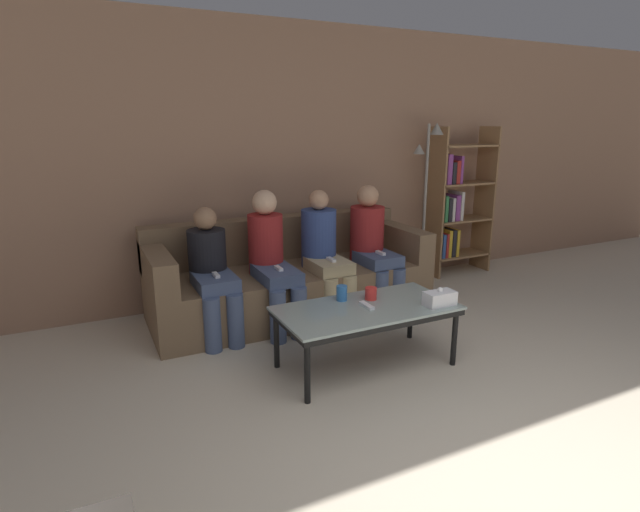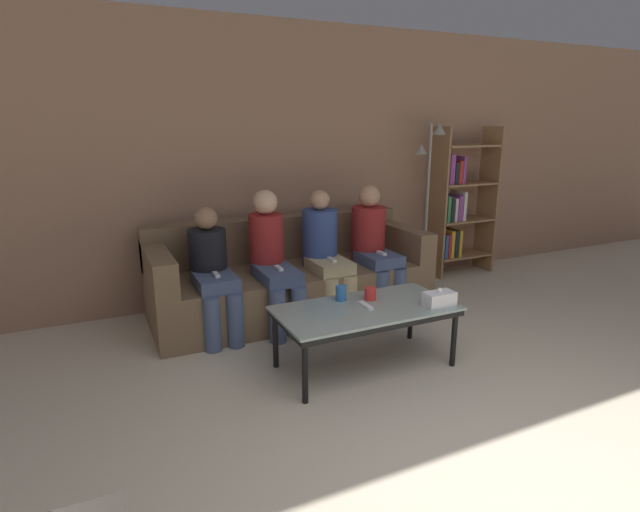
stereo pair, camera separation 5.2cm
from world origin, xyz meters
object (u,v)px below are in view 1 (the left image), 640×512
Objects in this scene: game_remote at (367,305)px; seated_person_mid_right at (324,251)px; cup_near_right at (342,293)px; seated_person_left_end at (212,270)px; bookshelf at (454,205)px; couch at (289,279)px; seated_person_mid_left at (271,257)px; cup_near_left at (371,293)px; tissue_box at (440,298)px; coffee_table at (366,312)px; seated_person_right_end at (372,243)px; standing_lamp at (427,187)px.

seated_person_mid_right reaches higher than game_remote.
seated_person_left_end reaches higher than cup_near_right.
bookshelf is at bearing 32.17° from cup_near_right.
couch is 1.25m from game_remote.
bookshelf reaches higher than couch.
bookshelf is at bearing 8.26° from couch.
cup_near_right is at bearing -74.25° from seated_person_mid_left.
couch is 2.15× the size of seated_person_mid_left.
seated_person_mid_left is (-0.43, 0.89, 0.11)m from cup_near_left.
tissue_box is 0.21× the size of seated_person_left_end.
cup_near_left is 0.92m from seated_person_mid_right.
seated_person_right_end reaches higher than coffee_table.
standing_lamp is 1.50m from seated_person_mid_right.
cup_near_right is 0.89m from seated_person_mid_right.
seated_person_mid_right is 0.99× the size of seated_person_right_end.
seated_person_right_end is (0.21, 1.23, 0.10)m from tissue_box.
seated_person_left_end reaches higher than coffee_table.
couch is at bearing 93.31° from game_remote.
bookshelf is 1.45× the size of seated_person_right_end.
standing_lamp is (1.56, 1.41, 0.57)m from game_remote.
cup_near_right is 1.15m from seated_person_right_end.
seated_person_right_end is at bearing -159.58° from bookshelf.
cup_near_left is 0.08× the size of seated_person_mid_right.
game_remote is 1.25m from seated_person_right_end.
tissue_box is (0.57, -0.39, -0.00)m from cup_near_right.
seated_person_left_end is at bearing -178.96° from seated_person_mid_right.
cup_near_right is 2.12m from standing_lamp.
coffee_table is at bearing -143.14° from bookshelf.
game_remote is at bearing -143.14° from bookshelf.
game_remote is at bearing 84.64° from coffee_table.
cup_near_left is 1.29m from seated_person_left_end.
cup_near_left is 0.09× the size of seated_person_left_end.
game_remote is (0.09, -0.19, -0.04)m from cup_near_right.
standing_lamp is (-0.51, -0.14, 0.24)m from bookshelf.
seated_person_mid_left reaches higher than seated_person_mid_right.
bookshelf reaches higher than tissue_box.
standing_lamp reaches higher than seated_person_left_end.
couch is at bearing -174.10° from standing_lamp.
bookshelf is at bearing 12.88° from seated_person_mid_left.
standing_lamp is at bearing 9.46° from seated_person_left_end.
seated_person_mid_right is (1.01, 0.02, 0.04)m from seated_person_left_end.
tissue_box is 1.25m from seated_person_right_end.
seated_person_right_end reaches higher than seated_person_mid_right.
seated_person_mid_right reaches higher than coffee_table.
seated_person_mid_right is at bearing 2.93° from seated_person_mid_left.
game_remote is at bearing -86.69° from couch.
standing_lamp is 1.98m from seated_person_mid_left.
cup_near_right is 0.07× the size of bookshelf.
couch is at bearing 164.73° from seated_person_right_end.
standing_lamp is (1.64, 0.17, 0.73)m from couch.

